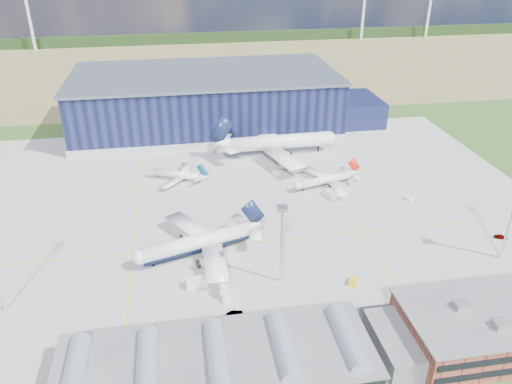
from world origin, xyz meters
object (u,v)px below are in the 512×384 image
at_px(airliner_regional, 176,171).
at_px(gse_cart_b, 276,173).
at_px(ops_building, 503,325).
at_px(hangar, 211,102).
at_px(airliner_widebody, 279,135).
at_px(airliner_red, 325,176).
at_px(gse_van_b, 331,194).
at_px(light_mast_center, 282,232).
at_px(car_a, 501,237).
at_px(airstair, 225,291).
at_px(gse_van_a, 197,282).
at_px(gse_cart_a, 409,198).
at_px(gse_tug_b, 353,282).
at_px(car_b, 235,314).
at_px(airliner_navy, 196,235).
at_px(gse_tug_c, 321,144).

height_order(airliner_regional, gse_cart_b, airliner_regional).
height_order(ops_building, gse_cart_b, ops_building).
height_order(hangar, ops_building, hangar).
relative_size(airliner_widebody, gse_cart_b, 18.37).
relative_size(airliner_red, gse_van_b, 5.26).
distance_m(hangar, airliner_widebody, 47.50).
relative_size(light_mast_center, car_a, 5.84).
xyz_separation_m(ops_building, light_mast_center, (-45.01, 30.00, 10.64)).
height_order(gse_cart_b, airstair, airstair).
bearing_deg(car_a, airliner_widebody, 58.19).
bearing_deg(gse_cart_b, gse_van_a, -167.96).
height_order(gse_cart_a, gse_van_b, gse_van_b).
bearing_deg(gse_cart_a, light_mast_center, -169.49).
distance_m(gse_tug_b, car_b, 33.53).
bearing_deg(airliner_navy, gse_tug_c, -144.65).
distance_m(gse_van_a, gse_tug_c, 108.75).
bearing_deg(gse_van_b, airstair, -152.74).
height_order(ops_building, airliner_navy, airliner_navy).
relative_size(gse_cart_a, gse_van_b, 0.52).
xyz_separation_m(airliner_red, car_b, (-41.52, -63.77, -3.97)).
distance_m(light_mast_center, airliner_navy, 28.15).
relative_size(airliner_regional, car_a, 6.05).
bearing_deg(gse_van_a, airliner_regional, -6.00).
distance_m(hangar, gse_tug_c, 56.79).
bearing_deg(airstair, gse_tug_b, 14.76).
height_order(airliner_red, gse_cart_b, airliner_red).
height_order(light_mast_center, airstair, light_mast_center).
bearing_deg(airliner_regional, hangar, -83.31).
distance_m(hangar, gse_cart_a, 107.21).
xyz_separation_m(hangar, airliner_navy, (-14.27, -108.78, -4.85)).
height_order(airliner_widebody, gse_tug_c, airliner_widebody).
height_order(airliner_navy, airliner_regional, airliner_navy).
xyz_separation_m(airliner_navy, airstair, (6.19, -19.48, -5.34)).
distance_m(airliner_navy, gse_tug_c, 96.57).
xyz_separation_m(light_mast_center, airliner_widebody, (17.31, 84.20, -6.43)).
xyz_separation_m(airliner_navy, gse_van_a, (-0.82, -14.64, -5.48)).
relative_size(gse_van_b, car_b, 1.33).
bearing_deg(airliner_widebody, airliner_regional, -159.48).
xyz_separation_m(gse_cart_a, car_b, (-67.94, -49.29, 0.06)).
bearing_deg(airliner_navy, ops_building, 128.62).
xyz_separation_m(gse_van_a, airstair, (7.02, -4.83, 0.14)).
relative_size(gse_van_a, gse_cart_a, 2.09).
bearing_deg(car_b, car_a, -82.62).
xyz_separation_m(ops_building, car_b, (-58.87, 18.24, -4.12)).
bearing_deg(gse_tug_c, light_mast_center, -97.10).
height_order(gse_tug_c, car_a, car_a).
bearing_deg(airliner_regional, car_b, 123.13).
distance_m(gse_tug_b, gse_tug_c, 98.34).
height_order(gse_van_a, gse_cart_a, gse_van_a).
distance_m(gse_van_a, airstair, 8.52).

